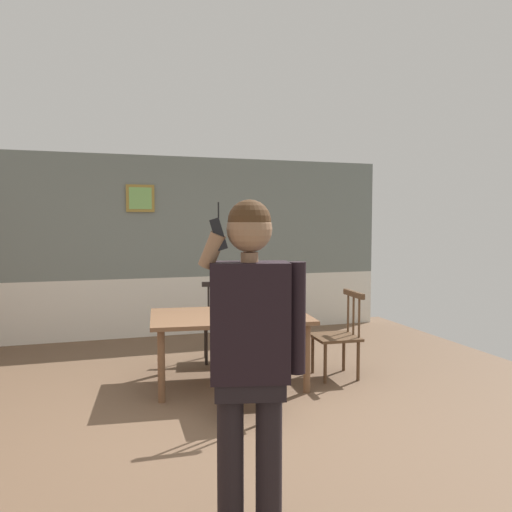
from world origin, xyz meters
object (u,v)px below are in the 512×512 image
(dining_table, at_px, (230,322))
(chair_at_table_head, at_px, (245,363))
(chair_by_doorway, at_px, (338,335))
(person_figure, at_px, (251,344))
(chair_near_window, at_px, (219,322))

(dining_table, xyz_separation_m, chair_at_table_head, (-0.10, -0.92, -0.17))
(chair_by_doorway, xyz_separation_m, chair_at_table_head, (-1.29, -0.79, 0.01))
(dining_table, relative_size, person_figure, 0.96)
(chair_by_doorway, distance_m, person_figure, 3.06)
(chair_at_table_head, bearing_deg, person_figure, -103.33)
(chair_by_doorway, relative_size, person_figure, 0.52)
(dining_table, distance_m, chair_by_doorway, 1.21)
(dining_table, height_order, chair_by_doorway, chair_by_doorway)
(chair_near_window, xyz_separation_m, chair_by_doorway, (1.08, -1.05, -0.00))
(chair_by_doorway, xyz_separation_m, person_figure, (-1.73, -2.45, 0.59))
(chair_by_doorway, relative_size, chair_at_table_head, 0.92)
(dining_table, xyz_separation_m, person_figure, (-0.55, -2.57, 0.40))
(dining_table, relative_size, chair_by_doorway, 1.85)
(chair_by_doorway, distance_m, chair_at_table_head, 1.51)
(dining_table, relative_size, chair_near_window, 1.82)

